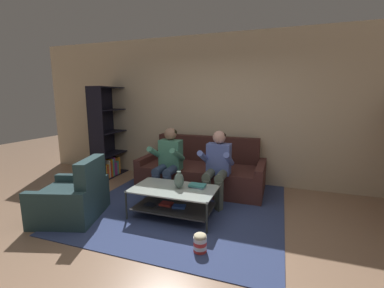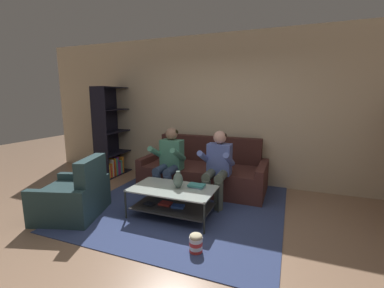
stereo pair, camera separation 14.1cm
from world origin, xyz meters
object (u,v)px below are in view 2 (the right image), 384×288
(person_seated_left, at_px, (169,159))
(person_seated_right, at_px, (217,164))
(couch, at_px, (204,172))
(coffee_table, at_px, (173,197))
(vase, at_px, (178,180))
(armchair, at_px, (74,197))
(bookshelf, at_px, (113,141))
(book_stack, at_px, (196,186))
(popcorn_tub, at_px, (196,243))

(person_seated_left, distance_m, person_seated_right, 0.86)
(couch, height_order, coffee_table, couch)
(vase, bearing_deg, coffee_table, -153.56)
(person_seated_left, bearing_deg, armchair, -128.12)
(vase, distance_m, bookshelf, 2.64)
(couch, xyz_separation_m, book_stack, (0.28, -1.14, 0.15))
(armchair, bearing_deg, person_seated_right, 33.61)
(couch, distance_m, person_seated_right, 0.81)
(couch, height_order, book_stack, couch)
(coffee_table, relative_size, bookshelf, 0.62)
(coffee_table, bearing_deg, person_seated_left, 119.66)
(person_seated_right, bearing_deg, coffee_table, -123.57)
(bookshelf, bearing_deg, popcorn_tub, -37.85)
(armchair, bearing_deg, bookshelf, 112.77)
(vase, distance_m, book_stack, 0.28)
(person_seated_right, distance_m, vase, 0.78)
(person_seated_right, xyz_separation_m, coffee_table, (-0.46, -0.70, -0.36))
(bookshelf, xyz_separation_m, popcorn_tub, (2.78, -2.16, -0.64))
(armchair, bearing_deg, popcorn_tub, -6.32)
(coffee_table, height_order, vase, vase)
(vase, relative_size, popcorn_tub, 1.11)
(couch, height_order, armchair, couch)
(couch, distance_m, person_seated_left, 0.81)
(person_seated_left, bearing_deg, person_seated_right, -0.08)
(vase, relative_size, bookshelf, 0.13)
(person_seated_left, height_order, person_seated_right, person_seated_left)
(person_seated_left, xyz_separation_m, armchair, (-0.94, -1.20, -0.37))
(couch, height_order, vase, couch)
(couch, distance_m, coffee_table, 1.29)
(bookshelf, bearing_deg, couch, -3.97)
(vase, distance_m, armchair, 1.53)
(couch, xyz_separation_m, bookshelf, (-2.19, 0.15, 0.45))
(couch, xyz_separation_m, person_seated_right, (0.43, -0.59, 0.34))
(book_stack, bearing_deg, coffee_table, -154.46)
(vase, bearing_deg, bookshelf, 147.72)
(book_stack, bearing_deg, popcorn_tub, -70.04)
(person_seated_right, bearing_deg, vase, -120.59)
(popcorn_tub, bearing_deg, couch, 106.41)
(person_seated_right, distance_m, armchair, 2.19)
(vase, xyz_separation_m, bookshelf, (-2.22, 1.41, 0.21))
(person_seated_right, distance_m, coffee_table, 0.91)
(coffee_table, xyz_separation_m, book_stack, (0.31, 0.15, 0.17))
(person_seated_left, bearing_deg, coffee_table, -60.34)
(couch, distance_m, book_stack, 1.18)
(person_seated_left, height_order, popcorn_tub, person_seated_left)
(person_seated_right, distance_m, popcorn_tub, 1.52)
(bookshelf, bearing_deg, person_seated_left, -22.92)
(couch, xyz_separation_m, person_seated_left, (-0.43, -0.59, 0.35))
(person_seated_left, distance_m, armchair, 1.57)
(person_seated_left, relative_size, vase, 4.78)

